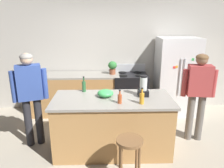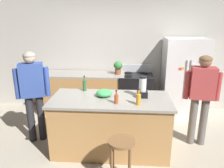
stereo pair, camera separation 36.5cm
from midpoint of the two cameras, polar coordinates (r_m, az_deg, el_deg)
The scene contains 15 objects.
ground_plane at distance 3.99m, azimuth -2.60°, elevation -16.67°, with size 14.00×14.00×0.00m, color #B2A893.
back_wall at distance 5.33m, azimuth -2.50°, elevation 7.81°, with size 8.00×0.10×2.70m, color #BCB7AD.
kitchen_island at distance 3.74m, azimuth -2.70°, elevation -10.59°, with size 1.95×0.89×0.95m.
back_counter_run at distance 5.24m, azimuth -11.23°, elevation -2.59°, with size 2.00×0.64×0.95m.
refrigerator at distance 5.19m, azimuth 14.45°, elevation 1.83°, with size 0.90×0.73×1.78m.
stove_range at distance 5.15m, azimuth 2.74°, elevation -2.48°, with size 0.76×0.65×1.13m.
person_by_island_left at distance 4.01m, azimuth -23.07°, elevation -1.83°, with size 0.59×0.34×1.66m.
person_by_sink_right at distance 4.08m, azimuth 19.30°, elevation -1.39°, with size 0.60×0.27×1.62m.
bar_stool at distance 3.03m, azimuth 1.01°, elevation -16.85°, with size 0.36×0.36×0.68m.
potted_plant at distance 4.98m, azimuth -1.98°, elevation 4.50°, with size 0.20×0.20×0.30m.
blender_appliance at distance 3.62m, azimuth 5.35°, elevation -0.92°, with size 0.17×0.17×0.35m.
bottle_cooking_sauce at distance 3.32m, azimuth -1.11°, elevation -3.86°, with size 0.06×0.06×0.22m.
bottle_soda at distance 3.30m, azimuth 4.68°, elevation -3.72°, with size 0.07×0.07×0.26m.
bottle_olive_oil at distance 3.88m, azimuth -10.04°, elevation -0.60°, with size 0.07×0.07×0.28m.
mixing_bowl at distance 3.61m, azimuth -4.63°, elevation -2.46°, with size 0.26×0.26×0.12m, color #3FB259.
Camera 1 is at (-0.11, -3.31, 2.22)m, focal length 34.99 mm.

